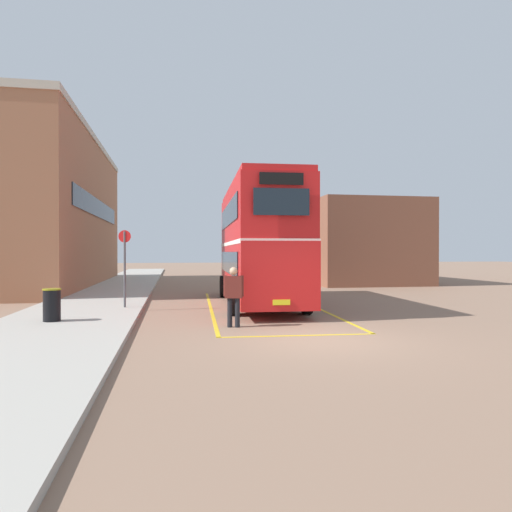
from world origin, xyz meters
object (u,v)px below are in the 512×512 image
(double_decker_bus, at_px, (258,242))
(single_deck_bus, at_px, (259,258))
(litter_bin, at_px, (52,305))
(bus_stop_sign, at_px, (125,261))
(pedestrian_boarding, at_px, (234,292))

(double_decker_bus, relative_size, single_deck_bus, 1.21)
(litter_bin, xyz_separation_m, bus_stop_sign, (1.71, 3.14, 1.19))
(single_deck_bus, xyz_separation_m, pedestrian_boarding, (-5.01, -23.58, -0.66))
(single_deck_bus, height_order, pedestrian_boarding, single_deck_bus)
(double_decker_bus, xyz_separation_m, bus_stop_sign, (-5.10, -1.32, -0.72))
(double_decker_bus, height_order, litter_bin, double_decker_bus)
(double_decker_bus, relative_size, pedestrian_boarding, 6.18)
(single_deck_bus, relative_size, bus_stop_sign, 3.14)
(pedestrian_boarding, height_order, litter_bin, pedestrian_boarding)
(single_deck_bus, height_order, bus_stop_sign, single_deck_bus)
(pedestrian_boarding, distance_m, bus_stop_sign, 5.49)
(double_decker_bus, bearing_deg, single_deck_bus, 79.64)
(double_decker_bus, relative_size, litter_bin, 11.23)
(pedestrian_boarding, bearing_deg, bus_stop_sign, 128.54)
(single_deck_bus, relative_size, litter_bin, 9.31)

